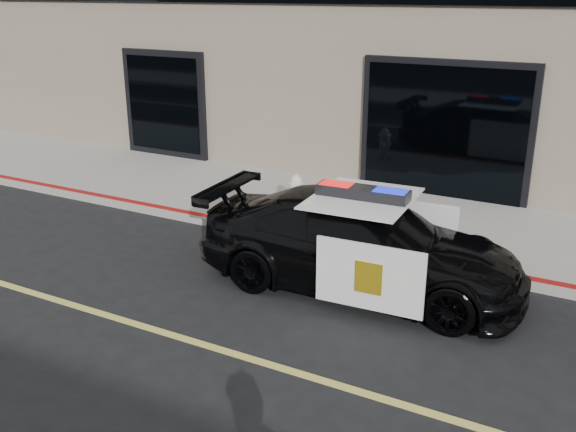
% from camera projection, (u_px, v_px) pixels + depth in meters
% --- Properties ---
extents(ground, '(120.00, 120.00, 0.00)m').
position_uv_depth(ground, '(352.00, 390.00, 7.02)').
color(ground, black).
rests_on(ground, ground).
extents(sidewalk_n, '(60.00, 3.50, 0.15)m').
position_uv_depth(sidewalk_n, '(468.00, 232.00, 11.35)').
color(sidewalk_n, gray).
rests_on(sidewalk_n, ground).
extents(police_car, '(2.43, 4.90, 1.54)m').
position_uv_depth(police_car, '(361.00, 243.00, 9.21)').
color(police_car, black).
rests_on(police_car, ground).
extents(fire_hydrant, '(0.35, 0.48, 0.77)m').
position_uv_depth(fire_hydrant, '(296.00, 195.00, 11.94)').
color(fire_hydrant, beige).
rests_on(fire_hydrant, sidewalk_n).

